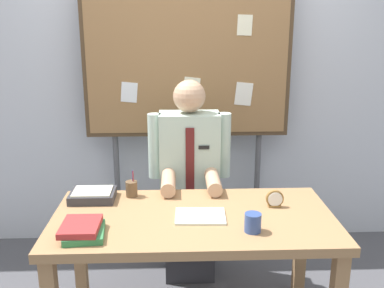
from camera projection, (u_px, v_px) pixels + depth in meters
back_wall at (187, 76)px, 3.42m from camera, size 6.40×0.08×2.70m
desk at (193, 232)px, 2.41m from camera, size 1.53×0.77×0.75m
person at (189, 189)px, 3.01m from camera, size 0.55×0.56×1.40m
bulletin_board at (187, 59)px, 3.18m from camera, size 1.52×0.09×2.11m
book_stack at (83, 230)px, 2.15m from camera, size 0.22×0.24×0.06m
open_notebook at (200, 216)px, 2.36m from camera, size 0.28×0.21×0.01m
desk_clock at (275, 199)px, 2.48m from camera, size 0.10×0.04×0.10m
coffee_mug at (253, 223)px, 2.19m from camera, size 0.08×0.08×0.10m
pen_holder at (132, 189)px, 2.63m from camera, size 0.07×0.07×0.16m
paper_tray at (93, 195)px, 2.59m from camera, size 0.26×0.20×0.06m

